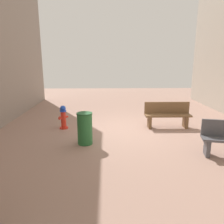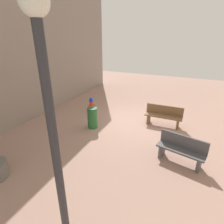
% 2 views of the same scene
% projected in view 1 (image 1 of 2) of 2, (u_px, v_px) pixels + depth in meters
% --- Properties ---
extents(ground_plane, '(23.40, 23.40, 0.00)m').
position_uv_depth(ground_plane, '(128.00, 129.00, 7.99)').
color(ground_plane, '#9E7A6B').
extents(fire_hydrant, '(0.37, 0.37, 0.87)m').
position_uv_depth(fire_hydrant, '(63.00, 117.00, 8.00)').
color(fire_hydrant, red).
rests_on(fire_hydrant, ground_plane).
extents(bench_near, '(1.70, 0.45, 0.95)m').
position_uv_depth(bench_near, '(167.00, 114.00, 8.14)').
color(bench_near, brown).
rests_on(bench_near, ground_plane).
extents(trash_bin, '(0.47, 0.47, 0.97)m').
position_uv_depth(trash_bin, '(85.00, 128.00, 6.52)').
color(trash_bin, '#266633').
rests_on(trash_bin, ground_plane).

